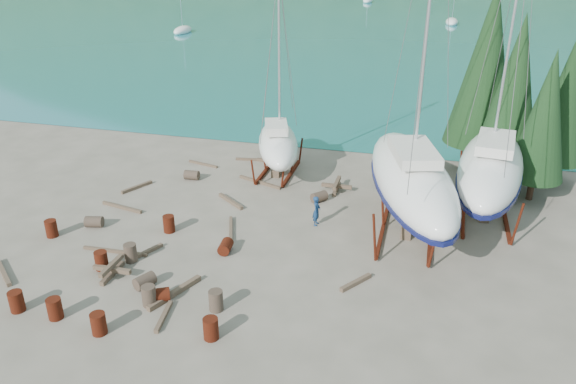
% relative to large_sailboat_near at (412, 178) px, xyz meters
% --- Properties ---
extents(ground, '(600.00, 600.00, 0.00)m').
position_rel_large_sailboat_near_xyz_m(ground, '(-7.48, -4.35, -2.95)').
color(ground, '#5E574A').
rests_on(ground, ground).
extents(cypress_near_right, '(3.60, 3.60, 10.00)m').
position_rel_large_sailboat_near_xyz_m(cypress_near_right, '(5.02, 7.65, 2.84)').
color(cypress_near_right, black).
rests_on(cypress_near_right, ground).
extents(cypress_mid_right, '(3.06, 3.06, 8.50)m').
position_rel_large_sailboat_near_xyz_m(cypress_mid_right, '(6.52, 5.65, 1.97)').
color(cypress_mid_right, black).
rests_on(cypress_mid_right, ground).
extents(cypress_back_left, '(4.14, 4.14, 11.50)m').
position_rel_large_sailboat_near_xyz_m(cypress_back_left, '(3.52, 9.65, 3.71)').
color(cypress_back_left, black).
rests_on(cypress_back_left, ground).
extents(cypress_far_right, '(3.24, 3.24, 9.00)m').
position_rel_large_sailboat_near_xyz_m(cypress_far_right, '(8.02, 8.65, 2.26)').
color(cypress_far_right, black).
rests_on(cypress_far_right, ground).
extents(moored_boat_left, '(2.00, 5.00, 6.05)m').
position_rel_large_sailboat_near_xyz_m(moored_boat_left, '(-37.48, 55.65, -2.56)').
color(moored_boat_left, white).
rests_on(moored_boat_left, ground).
extents(moored_boat_mid, '(2.00, 5.00, 6.05)m').
position_rel_large_sailboat_near_xyz_m(moored_boat_mid, '(2.52, 75.65, -2.56)').
color(moored_boat_mid, white).
rests_on(moored_boat_mid, ground).
extents(moored_boat_far, '(2.00, 5.00, 6.05)m').
position_rel_large_sailboat_near_xyz_m(moored_boat_far, '(-15.48, 105.65, -2.56)').
color(moored_boat_far, white).
rests_on(moored_boat_far, ground).
extents(large_sailboat_near, '(6.45, 12.11, 18.31)m').
position_rel_large_sailboat_near_xyz_m(large_sailboat_near, '(0.00, 0.00, 0.00)').
color(large_sailboat_near, white).
rests_on(large_sailboat_near, ground).
extents(large_sailboat_far, '(4.52, 11.22, 17.25)m').
position_rel_large_sailboat_near_xyz_m(large_sailboat_far, '(3.87, 2.86, -0.13)').
color(large_sailboat_far, white).
rests_on(large_sailboat_far, ground).
extents(small_sailboat_shore, '(4.66, 7.98, 12.18)m').
position_rel_large_sailboat_near_xyz_m(small_sailboat_shore, '(-8.37, 5.68, -0.94)').
color(small_sailboat_shore, white).
rests_on(small_sailboat_shore, ground).
extents(worker, '(0.40, 0.59, 1.61)m').
position_rel_large_sailboat_near_xyz_m(worker, '(-4.61, -0.46, -2.15)').
color(worker, navy).
rests_on(worker, ground).
extents(drum_0, '(0.58, 0.58, 0.88)m').
position_rel_large_sailboat_near_xyz_m(drum_0, '(-12.90, -10.72, -2.51)').
color(drum_0, '#622110').
rests_on(drum_0, ground).
extents(drum_1, '(0.92, 1.05, 0.58)m').
position_rel_large_sailboat_near_xyz_m(drum_1, '(-10.54, -7.87, -2.66)').
color(drum_1, '#2D2823').
rests_on(drum_1, ground).
extents(drum_3, '(0.58, 0.58, 0.88)m').
position_rel_large_sailboat_near_xyz_m(drum_3, '(-10.73, -11.11, -2.51)').
color(drum_3, '#622110').
rests_on(drum_3, ground).
extents(drum_5, '(0.58, 0.58, 0.88)m').
position_rel_large_sailboat_near_xyz_m(drum_5, '(-9.73, -9.00, -2.51)').
color(drum_5, '#2D2823').
rests_on(drum_5, ground).
extents(drum_6, '(0.66, 0.93, 0.58)m').
position_rel_large_sailboat_near_xyz_m(drum_6, '(-8.20, -4.27, -2.66)').
color(drum_6, '#622110').
rests_on(drum_6, ground).
extents(drum_7, '(0.58, 0.58, 0.88)m').
position_rel_large_sailboat_near_xyz_m(drum_7, '(-6.53, -10.32, -2.51)').
color(drum_7, '#622110').
rests_on(drum_7, ground).
extents(drum_8, '(0.58, 0.58, 0.88)m').
position_rel_large_sailboat_near_xyz_m(drum_8, '(-17.15, -5.01, -2.51)').
color(drum_8, '#622110').
rests_on(drum_8, ground).
extents(drum_9, '(0.90, 0.61, 0.58)m').
position_rel_large_sailboat_near_xyz_m(drum_9, '(-13.28, 3.43, -2.66)').
color(drum_9, '#2D2823').
rests_on(drum_9, ground).
extents(drum_10, '(0.58, 0.58, 0.88)m').
position_rel_large_sailboat_near_xyz_m(drum_10, '(-13.08, -7.08, -2.51)').
color(drum_10, '#622110').
rests_on(drum_10, ground).
extents(drum_11, '(1.01, 1.05, 0.58)m').
position_rel_large_sailboat_near_xyz_m(drum_11, '(-5.03, 2.31, -2.66)').
color(drum_11, '#2D2823').
rests_on(drum_11, ground).
extents(drum_12, '(1.05, 0.92, 0.58)m').
position_rel_large_sailboat_near_xyz_m(drum_12, '(-9.48, -8.66, -2.66)').
color(drum_12, '#622110').
rests_on(drum_12, ground).
extents(drum_13, '(0.58, 0.58, 0.88)m').
position_rel_large_sailboat_near_xyz_m(drum_13, '(-14.68, -10.69, -2.51)').
color(drum_13, '#622110').
rests_on(drum_13, ground).
extents(drum_14, '(0.58, 0.58, 0.88)m').
position_rel_large_sailboat_near_xyz_m(drum_14, '(-11.69, -3.08, -2.51)').
color(drum_14, '#622110').
rests_on(drum_14, ground).
extents(drum_15, '(0.98, 0.76, 0.58)m').
position_rel_large_sailboat_near_xyz_m(drum_15, '(-15.66, -3.59, -2.66)').
color(drum_15, '#2D2823').
rests_on(drum_15, ground).
extents(drum_16, '(0.58, 0.58, 0.88)m').
position_rel_large_sailboat_near_xyz_m(drum_16, '(-12.15, -6.14, -2.51)').
color(drum_16, '#2D2823').
rests_on(drum_16, ground).
extents(drum_17, '(0.58, 0.58, 0.88)m').
position_rel_large_sailboat_near_xyz_m(drum_17, '(-6.98, -8.62, -2.51)').
color(drum_17, '#2D2823').
rests_on(drum_17, ground).
extents(timber_0, '(2.21, 0.71, 0.14)m').
position_rel_large_sailboat_near_xyz_m(timber_0, '(-13.54, 5.81, -2.88)').
color(timber_0, brown).
rests_on(timber_0, ground).
extents(timber_1, '(1.19, 1.58, 0.19)m').
position_rel_large_sailboat_near_xyz_m(timber_1, '(-1.81, -5.42, -2.85)').
color(timber_1, brown).
rests_on(timber_1, ground).
extents(timber_2, '(1.11, 1.98, 0.19)m').
position_rel_large_sailboat_near_xyz_m(timber_2, '(-15.90, 1.32, -2.86)').
color(timber_2, brown).
rests_on(timber_2, ground).
extents(timber_3, '(3.28, 0.25, 0.15)m').
position_rel_large_sailboat_near_xyz_m(timber_3, '(-13.28, -5.65, -2.87)').
color(timber_3, brown).
rests_on(timber_3, ground).
extents(timber_6, '(1.90, 0.50, 0.19)m').
position_rel_large_sailboat_near_xyz_m(timber_6, '(-9.38, 7.29, -2.85)').
color(timber_6, brown).
rests_on(timber_6, ground).
extents(timber_7, '(0.46, 1.91, 0.17)m').
position_rel_large_sailboat_near_xyz_m(timber_7, '(-8.79, -9.68, -2.86)').
color(timber_7, brown).
rests_on(timber_7, ground).
extents(timber_8, '(1.93, 1.57, 0.19)m').
position_rel_large_sailboat_near_xyz_m(timber_8, '(-9.82, 0.89, -2.85)').
color(timber_8, brown).
rests_on(timber_8, ground).
extents(timber_9, '(2.10, 0.46, 0.15)m').
position_rel_large_sailboat_near_xyz_m(timber_9, '(-10.72, 7.39, -2.87)').
color(timber_9, brown).
rests_on(timber_9, ground).
extents(timber_10, '(2.96, 1.27, 0.16)m').
position_rel_large_sailboat_near_xyz_m(timber_10, '(-9.03, 3.88, -2.87)').
color(timber_10, brown).
rests_on(timber_10, ground).
extents(timber_11, '(1.03, 2.52, 0.15)m').
position_rel_large_sailboat_near_xyz_m(timber_11, '(-8.70, -2.20, -2.87)').
color(timber_11, brown).
rests_on(timber_11, ground).
extents(timber_12, '(1.01, 1.88, 0.17)m').
position_rel_large_sailboat_near_xyz_m(timber_12, '(-11.82, -5.43, -2.86)').
color(timber_12, brown).
rests_on(timber_12, ground).
extents(timber_14, '(2.06, 1.74, 0.18)m').
position_rel_large_sailboat_near_xyz_m(timber_14, '(-17.14, -8.57, -2.86)').
color(timber_14, brown).
rests_on(timber_14, ground).
extents(timber_16, '(1.29, 2.75, 0.23)m').
position_rel_large_sailboat_near_xyz_m(timber_16, '(-9.04, -8.11, -2.83)').
color(timber_16, brown).
rests_on(timber_16, ground).
extents(timber_17, '(2.69, 0.74, 0.16)m').
position_rel_large_sailboat_near_xyz_m(timber_17, '(-15.38, -1.32, -2.87)').
color(timber_17, brown).
rests_on(timber_17, ground).
extents(timber_pile_fore, '(1.80, 1.80, 0.60)m').
position_rel_large_sailboat_near_xyz_m(timber_pile_fore, '(-12.36, -7.43, -2.65)').
color(timber_pile_fore, brown).
rests_on(timber_pile_fore, ground).
extents(timber_pile_aft, '(1.80, 1.80, 0.60)m').
position_rel_large_sailboat_near_xyz_m(timber_pile_aft, '(-4.34, 4.02, -2.65)').
color(timber_pile_aft, brown).
rests_on(timber_pile_aft, ground).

